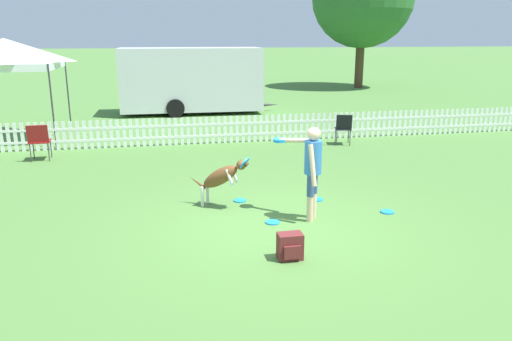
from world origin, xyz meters
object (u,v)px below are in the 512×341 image
object	(u,v)px
folding_chair_blue_left	(343,127)
backpack_on_grass	(290,247)
frisbee_near_dog	(240,200)
frisbee_midfield	(387,212)
equipment_trailer	(191,79)
folding_chair_center	(39,139)
leaping_dog	(222,177)
canopy_tent_main	(5,54)
frisbee_far_scatter	(273,222)
frisbee_near_handler	(317,199)
handler_person	(311,163)

from	to	relation	value
folding_chair_blue_left	backpack_on_grass	bearing A→B (deg)	78.11
frisbee_near_dog	backpack_on_grass	distance (m)	2.59
frisbee_near_dog	backpack_on_grass	world-z (taller)	backpack_on_grass
frisbee_midfield	equipment_trailer	size ratio (longest dim) A/B	0.04
folding_chair_center	leaping_dog	bearing A→B (deg)	129.37
frisbee_near_dog	backpack_on_grass	size ratio (longest dim) A/B	0.64
canopy_tent_main	equipment_trailer	bearing A→B (deg)	37.98
frisbee_midfield	folding_chair_center	bearing A→B (deg)	142.25
frisbee_near_dog	frisbee_far_scatter	xyz separation A→B (m)	(0.33, -1.20, 0.00)
frisbee_near_handler	canopy_tent_main	distance (m)	10.16
frisbee_near_handler	frisbee_near_dog	world-z (taller)	same
folding_chair_center	handler_person	bearing A→B (deg)	132.54
frisbee_midfield	backpack_on_grass	distance (m)	2.59
folding_chair_blue_left	handler_person	bearing A→B (deg)	78.26
frisbee_midfield	equipment_trailer	bearing A→B (deg)	101.05
folding_chair_center	canopy_tent_main	size ratio (longest dim) A/B	0.31
folding_chair_center	folding_chair_blue_left	bearing A→B (deg)	178.98
frisbee_midfield	folding_chair_blue_left	distance (m)	5.54
folding_chair_blue_left	folding_chair_center	bearing A→B (deg)	16.34
handler_person	folding_chair_blue_left	distance (m)	6.04
equipment_trailer	folding_chair_blue_left	bearing A→B (deg)	-60.75
frisbee_midfield	folding_chair_center	xyz separation A→B (m)	(-6.63, 5.13, 0.53)
backpack_on_grass	folding_chair_blue_left	xyz separation A→B (m)	(3.40, 6.82, 0.34)
folding_chair_center	frisbee_near_handler	bearing A→B (deg)	140.33
leaping_dog	canopy_tent_main	size ratio (longest dim) A/B	0.37
frisbee_near_dog	frisbee_midfield	world-z (taller)	same
frisbee_near_dog	frisbee_near_handler	bearing A→B (deg)	-9.13
backpack_on_grass	folding_chair_center	world-z (taller)	folding_chair_center
handler_person	frisbee_near_handler	bearing A→B (deg)	8.56
handler_person	folding_chair_center	world-z (taller)	handler_person
frisbee_near_dog	frisbee_midfield	size ratio (longest dim) A/B	1.00
frisbee_midfield	equipment_trailer	world-z (taller)	equipment_trailer
equipment_trailer	handler_person	bearing A→B (deg)	-84.20
frisbee_midfield	canopy_tent_main	size ratio (longest dim) A/B	0.08
backpack_on_grass	folding_chair_center	distance (m)	7.98
handler_person	backpack_on_grass	bearing A→B (deg)	-173.51
folding_chair_center	equipment_trailer	xyz separation A→B (m)	(4.24, 7.10, 0.78)
equipment_trailer	backpack_on_grass	bearing A→B (deg)	-87.71
folding_chair_blue_left	canopy_tent_main	world-z (taller)	canopy_tent_main
handler_person	frisbee_near_handler	xyz separation A→B (m)	(0.43, 0.92, -0.95)
frisbee_near_dog	folding_chair_blue_left	bearing A→B (deg)	49.36
handler_person	frisbee_midfield	distance (m)	1.71
frisbee_midfield	folding_chair_blue_left	bearing A→B (deg)	76.83
frisbee_midfield	folding_chair_blue_left	world-z (taller)	folding_chair_blue_left
backpack_on_grass	canopy_tent_main	xyz separation A→B (m)	(-5.73, 9.40, 2.28)
frisbee_midfield	frisbee_far_scatter	size ratio (longest dim) A/B	1.00
folding_chair_blue_left	canopy_tent_main	xyz separation A→B (m)	(-9.13, 2.58, 1.94)
handler_person	frisbee_far_scatter	xyz separation A→B (m)	(-0.65, -0.06, -0.95)
leaping_dog	backpack_on_grass	xyz separation A→B (m)	(0.62, -2.31, -0.39)
backpack_on_grass	canopy_tent_main	size ratio (longest dim) A/B	0.13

